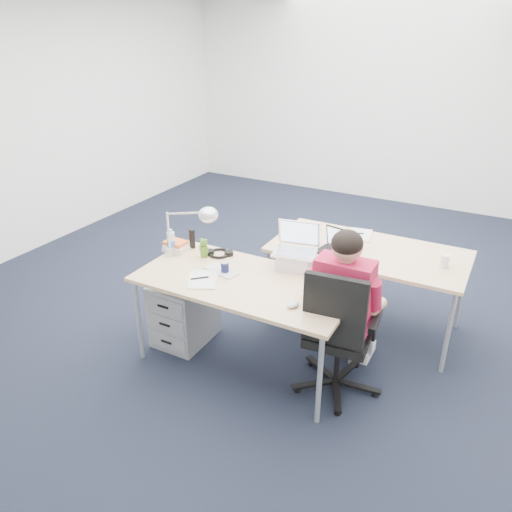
% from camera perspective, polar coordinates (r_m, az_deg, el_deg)
% --- Properties ---
extents(floor, '(7.00, 7.00, 0.00)m').
position_cam_1_polar(floor, '(4.85, 1.56, -5.05)').
color(floor, black).
rests_on(floor, ground).
extents(room, '(6.02, 7.02, 2.80)m').
position_cam_1_polar(room, '(4.25, 1.84, 15.30)').
color(room, white).
rests_on(room, ground).
extents(desk_near, '(1.60, 0.80, 0.73)m').
position_cam_1_polar(desk_near, '(3.69, -1.29, -3.37)').
color(desk_near, tan).
rests_on(desk_near, ground).
extents(desk_far, '(1.60, 0.80, 0.73)m').
position_cam_1_polar(desk_far, '(4.26, 12.67, 0.15)').
color(desk_far, tan).
rests_on(desk_far, ground).
extents(office_chair, '(0.70, 0.70, 1.01)m').
position_cam_1_polar(office_chair, '(3.67, 9.19, -11.23)').
color(office_chair, black).
rests_on(office_chair, ground).
extents(seated_person, '(0.39, 0.67, 1.23)m').
position_cam_1_polar(seated_person, '(3.63, 10.45, -5.56)').
color(seated_person, '#B71A3E').
rests_on(seated_person, ground).
extents(drawer_pedestal_near, '(0.40, 0.50, 0.55)m').
position_cam_1_polar(drawer_pedestal_near, '(4.20, -8.19, -6.16)').
color(drawer_pedestal_near, '#9EA1A3').
rests_on(drawer_pedestal_near, ground).
extents(drawer_pedestal_far, '(0.40, 0.50, 0.55)m').
position_cam_1_polar(drawer_pedestal_far, '(4.62, 5.66, -2.95)').
color(drawer_pedestal_far, '#9EA1A3').
rests_on(drawer_pedestal_far, ground).
extents(silver_laptop, '(0.36, 0.31, 0.34)m').
position_cam_1_polar(silver_laptop, '(3.77, 4.45, 0.96)').
color(silver_laptop, silver).
rests_on(silver_laptop, desk_near).
extents(wireless_keyboard, '(0.30, 0.17, 0.01)m').
position_cam_1_polar(wireless_keyboard, '(3.78, -4.03, -1.70)').
color(wireless_keyboard, white).
rests_on(wireless_keyboard, desk_near).
extents(computer_mouse, '(0.09, 0.12, 0.04)m').
position_cam_1_polar(computer_mouse, '(3.33, 4.27, -5.52)').
color(computer_mouse, white).
rests_on(computer_mouse, desk_near).
extents(headphones, '(0.28, 0.25, 0.04)m').
position_cam_1_polar(headphones, '(4.05, -4.23, 0.40)').
color(headphones, black).
rests_on(headphones, desk_near).
extents(can_koozie, '(0.08, 0.08, 0.10)m').
position_cam_1_polar(can_koozie, '(3.74, -3.58, -1.29)').
color(can_koozie, '#151C44').
rests_on(can_koozie, desk_near).
extents(water_bottle, '(0.08, 0.08, 0.21)m').
position_cam_1_polar(water_bottle, '(4.09, -9.68, 1.65)').
color(water_bottle, silver).
rests_on(water_bottle, desk_near).
extents(bear_figurine, '(0.10, 0.09, 0.16)m').
position_cam_1_polar(bear_figurine, '(4.01, -5.99, 0.97)').
color(bear_figurine, '#35691C').
rests_on(bear_figurine, desk_near).
extents(book_stack, '(0.21, 0.17, 0.08)m').
position_cam_1_polar(book_stack, '(4.16, -9.14, 1.14)').
color(book_stack, silver).
rests_on(book_stack, desk_near).
extents(cordless_phone, '(0.05, 0.04, 0.16)m').
position_cam_1_polar(cordless_phone, '(4.17, -7.31, 1.95)').
color(cordless_phone, black).
rests_on(cordless_phone, desk_near).
extents(papers_left, '(0.31, 0.34, 0.01)m').
position_cam_1_polar(papers_left, '(3.68, -6.21, -2.71)').
color(papers_left, '#FFE993').
rests_on(papers_left, desk_near).
extents(papers_right, '(0.22, 0.31, 0.01)m').
position_cam_1_polar(papers_right, '(3.42, 8.73, -5.14)').
color(papers_right, '#FFE993').
rests_on(papers_right, desk_near).
extents(sunglasses, '(0.12, 0.09, 0.03)m').
position_cam_1_polar(sunglasses, '(3.47, 9.30, -4.57)').
color(sunglasses, black).
rests_on(sunglasses, desk_near).
extents(desk_lamp, '(0.46, 0.32, 0.50)m').
position_cam_1_polar(desk_lamp, '(3.92, -8.29, 2.96)').
color(desk_lamp, silver).
rests_on(desk_lamp, desk_near).
extents(dark_laptop, '(0.33, 0.33, 0.21)m').
position_cam_1_polar(dark_laptop, '(4.08, 9.01, 1.63)').
color(dark_laptop, black).
rests_on(dark_laptop, desk_far).
extents(far_cup, '(0.09, 0.09, 0.10)m').
position_cam_1_polar(far_cup, '(4.10, 20.73, -0.52)').
color(far_cup, white).
rests_on(far_cup, desk_far).
extents(far_papers, '(0.25, 0.32, 0.01)m').
position_cam_1_polar(far_papers, '(4.51, 11.59, 2.37)').
color(far_papers, white).
rests_on(far_papers, desk_far).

